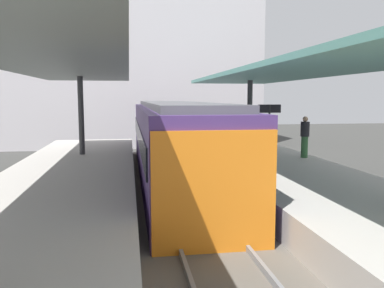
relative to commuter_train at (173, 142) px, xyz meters
The scene contains 13 objects.
ground_plane 5.85m from the commuter_train, 90.00° to the right, with size 80.00×80.00×0.00m, color #383835.
platform_left 6.87m from the commuter_train, 124.20° to the right, with size 4.40×28.00×1.00m, color #ADA8A0.
platform_right 6.87m from the commuter_train, 55.80° to the right, with size 4.40×28.00×1.00m, color #ADA8A0.
track_ballast 5.82m from the commuter_train, 90.00° to the right, with size 3.20×28.00×0.20m, color #59544C.
rail_near_side 5.82m from the commuter_train, 97.34° to the right, with size 0.08×28.00×0.14m, color slate.
rail_far_side 5.82m from the commuter_train, 82.66° to the right, with size 0.08×28.00×0.14m, color slate.
commuter_train is the anchor object (origin of this frame).
canopy_left 6.26m from the commuter_train, 132.19° to the right, with size 4.18×21.00×3.54m.
canopy_right 6.22m from the commuter_train, 47.81° to the right, with size 4.18×21.00×3.43m.
platform_sign 3.87m from the commuter_train, 14.48° to the right, with size 0.90×0.08×2.21m.
passenger_mid_platform 5.44m from the commuter_train, ahead, with size 0.36×0.36×1.71m.
passenger_far_end 3.02m from the commuter_train, 25.37° to the left, with size 0.36×0.36×1.66m.
station_building_backdrop 14.95m from the commuter_train, 95.17° to the left, with size 18.00×6.00×11.00m, color #B7B2B7.
Camera 1 is at (-1.73, -10.10, 3.45)m, focal length 37.11 mm.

